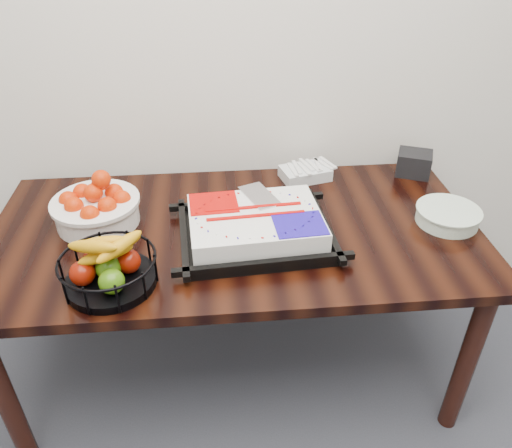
{
  "coord_description": "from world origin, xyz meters",
  "views": [
    {
      "loc": [
        -0.06,
        0.48,
        1.79
      ],
      "look_at": [
        0.07,
        1.9,
        0.83
      ],
      "focal_mm": 35.0,
      "sensor_mm": 36.0,
      "label": 1
    }
  ],
  "objects": [
    {
      "name": "plate_stack",
      "position": [
        0.79,
        1.96,
        0.78
      ],
      "size": [
        0.24,
        0.24,
        0.06
      ],
      "color": "white",
      "rests_on": "table"
    },
    {
      "name": "table",
      "position": [
        0.0,
        2.0,
        0.66
      ],
      "size": [
        1.8,
        0.9,
        0.75
      ],
      "color": "black",
      "rests_on": "ground"
    },
    {
      "name": "fruit_basket",
      "position": [
        -0.41,
        1.72,
        0.82
      ],
      "size": [
        0.3,
        0.3,
        0.16
      ],
      "color": "black",
      "rests_on": "table"
    },
    {
      "name": "tangerine_bowl",
      "position": [
        -0.51,
        2.08,
        0.84
      ],
      "size": [
        0.32,
        0.32,
        0.2
      ],
      "color": "white",
      "rests_on": "table"
    },
    {
      "name": "fork_bag",
      "position": [
        0.32,
        2.35,
        0.78
      ],
      "size": [
        0.23,
        0.18,
        0.06
      ],
      "color": "silver",
      "rests_on": "table"
    },
    {
      "name": "napkin_box",
      "position": [
        0.8,
        2.35,
        0.8
      ],
      "size": [
        0.18,
        0.17,
        0.1
      ],
      "primitive_type": "cube",
      "rotation": [
        0.0,
        0.0,
        -0.39
      ],
      "color": "black",
      "rests_on": "table"
    },
    {
      "name": "cake_tray",
      "position": [
        0.07,
        1.93,
        0.8
      ],
      "size": [
        0.55,
        0.45,
        0.11
      ],
      "color": "black",
      "rests_on": "table"
    }
  ]
}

